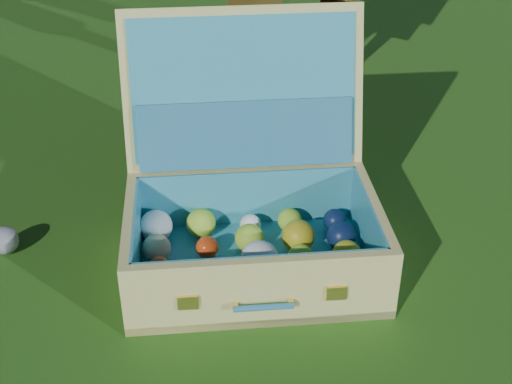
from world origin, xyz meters
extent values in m
plane|color=#215114|center=(0.00, 0.00, 0.00)|extent=(60.00, 60.00, 0.00)
sphere|color=teal|center=(-0.42, -0.12, 0.03)|extent=(0.07, 0.07, 0.07)
cube|color=#DBD176|center=(0.19, -0.15, 0.01)|extent=(0.63, 0.47, 0.02)
cube|color=#DBD176|center=(0.22, -0.33, 0.09)|extent=(0.57, 0.11, 0.17)
cube|color=#DBD176|center=(0.16, 0.03, 0.09)|extent=(0.57, 0.11, 0.17)
cube|color=#DBD176|center=(-0.08, -0.20, 0.09)|extent=(0.08, 0.34, 0.17)
cube|color=#DBD176|center=(0.46, -0.11, 0.09)|extent=(0.08, 0.34, 0.17)
cube|color=teal|center=(0.19, -0.15, 0.02)|extent=(0.58, 0.42, 0.01)
cube|color=teal|center=(0.22, -0.32, 0.10)|extent=(0.52, 0.09, 0.15)
cube|color=teal|center=(0.16, 0.01, 0.10)|extent=(0.52, 0.09, 0.15)
cube|color=teal|center=(-0.07, -0.20, 0.10)|extent=(0.06, 0.34, 0.15)
cube|color=teal|center=(0.45, -0.11, 0.10)|extent=(0.06, 0.34, 0.15)
cube|color=#DBD176|center=(0.15, 0.10, 0.35)|extent=(0.59, 0.23, 0.38)
cube|color=teal|center=(0.15, 0.09, 0.36)|extent=(0.54, 0.18, 0.33)
cube|color=teal|center=(0.16, 0.05, 0.26)|extent=(0.51, 0.14, 0.16)
cube|color=#F2C659|center=(0.07, -0.37, 0.09)|extent=(0.04, 0.01, 0.03)
cube|color=#F2C659|center=(0.37, -0.32, 0.09)|extent=(0.04, 0.01, 0.03)
cylinder|color=teal|center=(0.22, -0.36, 0.07)|extent=(0.12, 0.03, 0.01)
cube|color=#F2C659|center=(0.16, -0.36, 0.07)|extent=(0.01, 0.02, 0.01)
cube|color=#F2C659|center=(0.28, -0.34, 0.07)|extent=(0.01, 0.02, 0.01)
sphere|color=#B3E337|center=(-0.01, -0.30, 0.06)|extent=(0.06, 0.06, 0.06)
sphere|color=#B3E337|center=(0.10, -0.28, 0.06)|extent=(0.07, 0.07, 0.07)
sphere|color=#E44213|center=(0.22, -0.28, 0.06)|extent=(0.06, 0.06, 0.06)
sphere|color=beige|center=(0.31, -0.26, 0.06)|extent=(0.07, 0.07, 0.07)
sphere|color=red|center=(0.43, -0.24, 0.05)|extent=(0.04, 0.04, 0.04)
sphere|color=#E44213|center=(-0.02, -0.22, 0.05)|extent=(0.05, 0.05, 0.05)
sphere|color=red|center=(0.08, -0.21, 0.05)|extent=(0.05, 0.05, 0.05)
sphere|color=white|center=(0.20, -0.20, 0.07)|extent=(0.09, 0.09, 0.09)
sphere|color=#B3E337|center=(0.30, -0.17, 0.06)|extent=(0.06, 0.06, 0.06)
sphere|color=gold|center=(0.40, -0.15, 0.06)|extent=(0.07, 0.07, 0.07)
sphere|color=beige|center=(-0.04, -0.16, 0.06)|extent=(0.07, 0.07, 0.07)
sphere|color=#E44213|center=(0.08, -0.14, 0.05)|extent=(0.05, 0.05, 0.05)
sphere|color=#B3E337|center=(0.17, -0.10, 0.06)|extent=(0.07, 0.07, 0.07)
sphere|color=gold|center=(0.29, -0.09, 0.07)|extent=(0.08, 0.08, 0.08)
sphere|color=#0D1D43|center=(0.39, -0.08, 0.06)|extent=(0.07, 0.07, 0.07)
sphere|color=white|center=(-0.05, -0.08, 0.07)|extent=(0.08, 0.08, 0.08)
sphere|color=#B3E337|center=(0.05, -0.05, 0.06)|extent=(0.07, 0.07, 0.07)
sphere|color=white|center=(0.17, -0.04, 0.05)|extent=(0.05, 0.05, 0.05)
sphere|color=#B3E337|center=(0.27, -0.02, 0.06)|extent=(0.06, 0.06, 0.06)
sphere|color=#0D1D43|center=(0.38, -0.01, 0.06)|extent=(0.06, 0.06, 0.06)
camera|label=1|loc=(0.28, -1.46, 1.04)|focal=50.00mm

